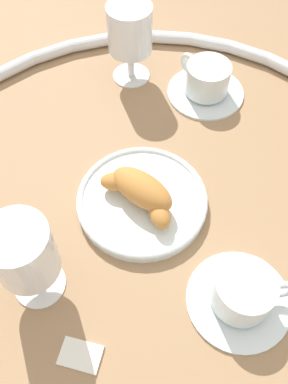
{
  "coord_description": "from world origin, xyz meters",
  "views": [
    {
      "loc": [
        -0.25,
        0.18,
        0.54
      ],
      "look_at": [
        0.02,
        -0.0,
        0.03
      ],
      "focal_mm": 39.59,
      "sensor_mm": 36.0,
      "label": 1
    }
  ],
  "objects_px": {
    "coffee_cup_near": "(206,82)",
    "sugar_packet": "(80,355)",
    "pastry_plate": "(144,199)",
    "coffee_cup_far": "(243,294)",
    "juice_glass_right": "(24,254)",
    "juice_glass_left": "(130,32)",
    "croissant_large": "(143,190)"
  },
  "relations": [
    {
      "from": "pastry_plate",
      "to": "croissant_large",
      "type": "bearing_deg",
      "value": 107.82
    },
    {
      "from": "coffee_cup_near",
      "to": "coffee_cup_far",
      "type": "height_order",
      "value": "same"
    },
    {
      "from": "croissant_large",
      "to": "juice_glass_right",
      "type": "bearing_deg",
      "value": 98.82
    },
    {
      "from": "juice_glass_right",
      "to": "sugar_packet",
      "type": "xyz_separation_m",
      "value": [
        -0.11,
        -0.0,
        -0.09
      ]
    },
    {
      "from": "juice_glass_right",
      "to": "croissant_large",
      "type": "bearing_deg",
      "value": -81.18
    },
    {
      "from": "coffee_cup_near",
      "to": "sugar_packet",
      "type": "relative_size",
      "value": 2.72
    },
    {
      "from": "croissant_large",
      "to": "sugar_packet",
      "type": "relative_size",
      "value": 2.61
    },
    {
      "from": "juice_glass_right",
      "to": "sugar_packet",
      "type": "distance_m",
      "value": 0.14
    },
    {
      "from": "juice_glass_left",
      "to": "juice_glass_right",
      "type": "relative_size",
      "value": 1.0
    },
    {
      "from": "pastry_plate",
      "to": "coffee_cup_far",
      "type": "height_order",
      "value": "coffee_cup_far"
    },
    {
      "from": "juice_glass_left",
      "to": "juice_glass_right",
      "type": "distance_m",
      "value": 0.42
    },
    {
      "from": "pastry_plate",
      "to": "juice_glass_left",
      "type": "distance_m",
      "value": 0.29
    },
    {
      "from": "juice_glass_left",
      "to": "coffee_cup_near",
      "type": "bearing_deg",
      "value": -142.45
    },
    {
      "from": "coffee_cup_far",
      "to": "juice_glass_right",
      "type": "distance_m",
      "value": 0.27
    },
    {
      "from": "pastry_plate",
      "to": "sugar_packet",
      "type": "height_order",
      "value": "pastry_plate"
    },
    {
      "from": "coffee_cup_near",
      "to": "juice_glass_left",
      "type": "relative_size",
      "value": 0.97
    },
    {
      "from": "pastry_plate",
      "to": "coffee_cup_far",
      "type": "relative_size",
      "value": 1.41
    },
    {
      "from": "coffee_cup_near",
      "to": "juice_glass_right",
      "type": "bearing_deg",
      "value": 111.88
    },
    {
      "from": "pastry_plate",
      "to": "juice_glass_left",
      "type": "height_order",
      "value": "juice_glass_left"
    },
    {
      "from": "pastry_plate",
      "to": "juice_glass_left",
      "type": "xyz_separation_m",
      "value": [
        0.24,
        -0.13,
        0.08
      ]
    },
    {
      "from": "juice_glass_left",
      "to": "juice_glass_right",
      "type": "bearing_deg",
      "value": 130.58
    },
    {
      "from": "coffee_cup_near",
      "to": "juice_glass_left",
      "type": "bearing_deg",
      "value": 37.55
    },
    {
      "from": "coffee_cup_near",
      "to": "juice_glass_left",
      "type": "distance_m",
      "value": 0.15
    },
    {
      "from": "coffee_cup_near",
      "to": "juice_glass_left",
      "type": "height_order",
      "value": "juice_glass_left"
    },
    {
      "from": "coffee_cup_near",
      "to": "coffee_cup_far",
      "type": "xyz_separation_m",
      "value": [
        -0.33,
        0.2,
        0.0
      ]
    },
    {
      "from": "croissant_large",
      "to": "juice_glass_left",
      "type": "distance_m",
      "value": 0.29
    },
    {
      "from": "coffee_cup_far",
      "to": "croissant_large",
      "type": "bearing_deg",
      "value": 6.78
    },
    {
      "from": "coffee_cup_near",
      "to": "coffee_cup_far",
      "type": "distance_m",
      "value": 0.38
    },
    {
      "from": "pastry_plate",
      "to": "juice_glass_right",
      "type": "bearing_deg",
      "value": 98.98
    },
    {
      "from": "croissant_large",
      "to": "sugar_packet",
      "type": "bearing_deg",
      "value": 127.16
    },
    {
      "from": "coffee_cup_far",
      "to": "juice_glass_right",
      "type": "relative_size",
      "value": 0.97
    },
    {
      "from": "juice_glass_right",
      "to": "sugar_packet",
      "type": "bearing_deg",
      "value": -179.69
    }
  ]
}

